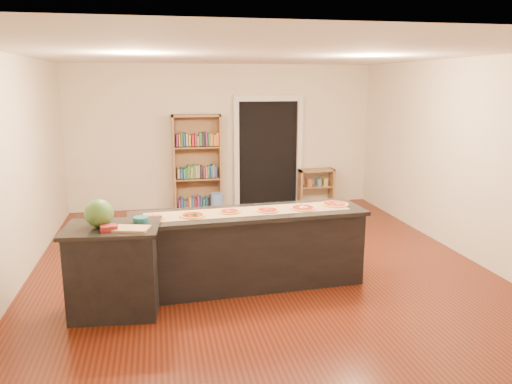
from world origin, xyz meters
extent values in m
cube|color=beige|center=(0.00, 0.00, 1.40)|extent=(6.00, 7.00, 2.80)
cube|color=#501D0D|center=(0.00, 0.00, 0.00)|extent=(6.00, 7.00, 0.01)
cube|color=white|center=(0.00, 0.00, 2.80)|extent=(6.00, 7.00, 0.01)
cube|color=black|center=(0.90, 3.48, 1.05)|extent=(1.20, 0.02, 2.10)
cube|color=silver|center=(0.25, 3.44, 1.05)|extent=(0.10, 0.08, 2.10)
cube|color=silver|center=(1.55, 3.44, 1.05)|extent=(0.10, 0.08, 2.10)
cube|color=silver|center=(0.90, 3.44, 2.15)|extent=(1.40, 0.08, 0.12)
cube|color=black|center=(-0.25, -0.57, 0.44)|extent=(2.76, 0.69, 0.89)
cube|color=black|center=(-0.25, -0.57, 0.91)|extent=(2.84, 0.77, 0.05)
cube|color=black|center=(-1.80, -1.04, 0.47)|extent=(0.90, 0.64, 0.93)
cube|color=black|center=(-1.80, -1.04, 0.96)|extent=(0.99, 0.72, 0.04)
cube|color=#987049|center=(-0.55, 3.28, 0.93)|extent=(0.93, 0.33, 1.86)
cube|color=#987049|center=(1.87, 3.29, 0.36)|extent=(0.73, 0.31, 0.73)
cylinder|color=#6595E2|center=(-0.20, 3.09, 0.18)|extent=(0.25, 0.25, 0.36)
cube|color=tan|center=(-0.25, -0.56, 0.94)|extent=(2.49, 0.59, 0.00)
sphere|color=#144214|center=(-1.92, -1.03, 1.13)|extent=(0.30, 0.30, 0.30)
cube|color=tan|center=(-1.59, -1.21, 0.99)|extent=(0.40, 0.32, 0.02)
cube|color=maroon|center=(-1.81, -1.21, 1.01)|extent=(0.19, 0.15, 0.06)
cylinder|color=#195966|center=(-1.50, -0.95, 1.01)|extent=(0.17, 0.17, 0.06)
cylinder|color=gold|center=(-1.38, -0.68, 0.95)|extent=(0.29, 0.29, 0.02)
cylinder|color=#A5190C|center=(-1.38, -0.68, 0.96)|extent=(0.24, 0.24, 0.00)
cylinder|color=gold|center=(-0.92, -0.66, 0.95)|extent=(0.29, 0.29, 0.02)
cylinder|color=#A5190C|center=(-0.92, -0.66, 0.96)|extent=(0.24, 0.24, 0.00)
cylinder|color=gold|center=(-0.47, -0.57, 0.95)|extent=(0.27, 0.27, 0.02)
cylinder|color=#A5190C|center=(-0.47, -0.57, 0.96)|extent=(0.22, 0.22, 0.00)
cylinder|color=gold|center=(-0.02, -0.60, 0.95)|extent=(0.28, 0.28, 0.02)
cylinder|color=#A5190C|center=(-0.02, -0.60, 0.96)|extent=(0.23, 0.23, 0.00)
cylinder|color=gold|center=(0.43, -0.57, 0.95)|extent=(0.32, 0.32, 0.02)
cylinder|color=#A5190C|center=(0.43, -0.57, 0.96)|extent=(0.27, 0.27, 0.00)
cylinder|color=gold|center=(0.88, -0.47, 0.95)|extent=(0.33, 0.33, 0.02)
cylinder|color=#A5190C|center=(0.88, -0.47, 0.96)|extent=(0.27, 0.27, 0.00)
camera|label=1|loc=(-1.29, -6.28, 2.46)|focal=35.00mm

